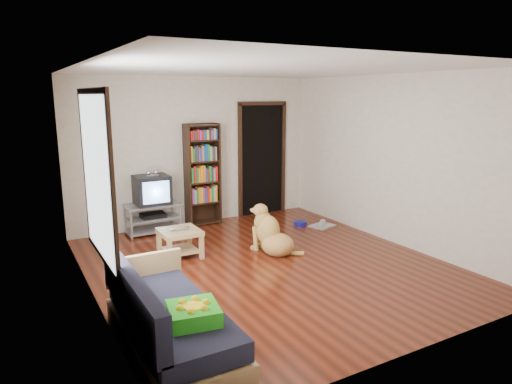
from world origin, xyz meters
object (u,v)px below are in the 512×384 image
grey_rag (322,226)px  green_cushion (193,313)px  bookshelf (202,169)px  dog (271,235)px  laptop (180,230)px  tv_stand (153,217)px  dog_bowl (300,223)px  crt_tv (151,189)px  sofa (167,324)px  coffee_table (180,238)px

grey_rag → green_cushion: bearing=-141.2°
bookshelf → dog: (0.27, -1.91, -0.73)m
dog → laptop: bearing=160.0°
tv_stand → dog: dog is taller
dog_bowl → grey_rag: dog_bowl is taller
crt_tv → green_cushion: bearing=-102.0°
crt_tv → sofa: 3.81m
dog_bowl → bookshelf: size_ratio=0.12×
green_cushion → tv_stand: 4.08m
dog_bowl → crt_tv: 2.66m
dog_bowl → dog: (-1.18, -0.94, 0.23)m
green_cushion → grey_rag: (3.55, 2.86, -0.47)m
tv_stand → laptop: bearing=-90.7°
crt_tv → laptop: bearing=-90.7°
crt_tv → sofa: (-0.97, -3.65, -0.48)m
laptop → sofa: size_ratio=0.16×
crt_tv → dog_bowl: bearing=-20.5°
grey_rag → bookshelf: bearing=145.1°
grey_rag → crt_tv: crt_tv is taller
sofa → dog: sofa is taller
dog_bowl → dog: bearing=-141.5°
green_cushion → coffee_table: green_cushion is taller
tv_stand → sofa: size_ratio=0.50×
crt_tv → tv_stand: bearing=-90.0°
laptop → crt_tv: (0.02, 1.39, 0.33)m
green_cushion → coffee_table: bearing=82.3°
grey_rag → coffee_table: size_ratio=0.73×
laptop → coffee_table: bearing=97.4°
dog → grey_rag: bearing=25.0°
bookshelf → coffee_table: 1.87m
dog_bowl → sofa: bearing=-140.8°
grey_rag → sofa: 4.46m
laptop → coffee_table: (-0.00, 0.03, -0.13)m
coffee_table → dog: (1.24, -0.48, -0.01)m
sofa → dog: bearing=39.5°
green_cushion → laptop: bearing=82.1°
grey_rag → bookshelf: size_ratio=0.22×
laptop → grey_rag: size_ratio=0.72×
laptop → sofa: bearing=-105.6°
tv_stand → dog_bowl: bearing=-20.1°
coffee_table → green_cushion: bearing=-107.5°
coffee_table → dog: bearing=-21.2°
sofa → coffee_table: (0.96, 2.29, 0.02)m
tv_stand → dog: (1.22, -1.82, -0.00)m
dog_bowl → crt_tv: (-2.40, 0.90, 0.70)m
laptop → coffee_table: size_ratio=0.52×
laptop → dog_bowl: laptop is taller
grey_rag → crt_tv: bearing=157.0°
sofa → tv_stand: bearing=75.0°
green_cushion → crt_tv: (0.85, 4.01, 0.25)m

